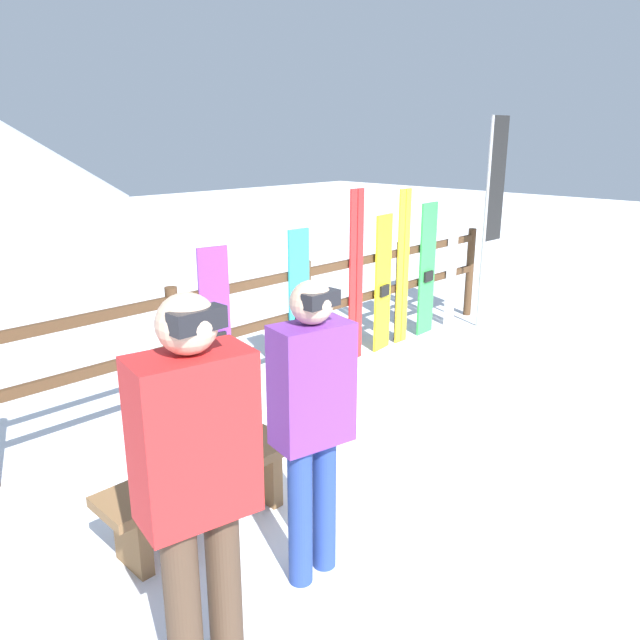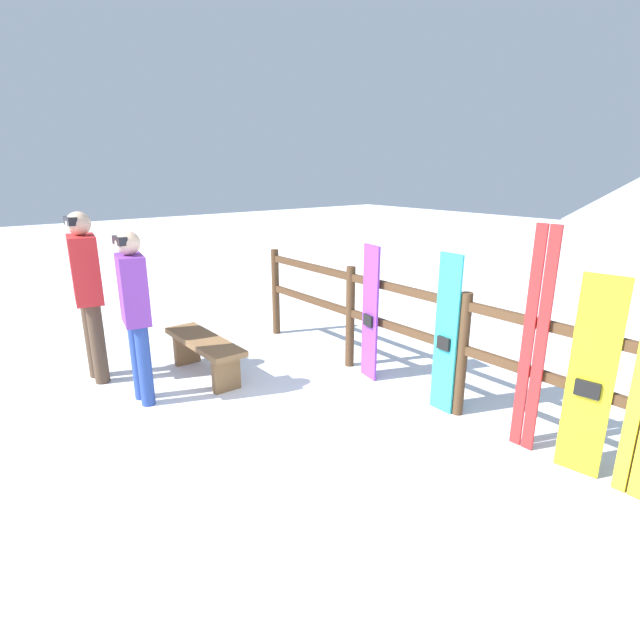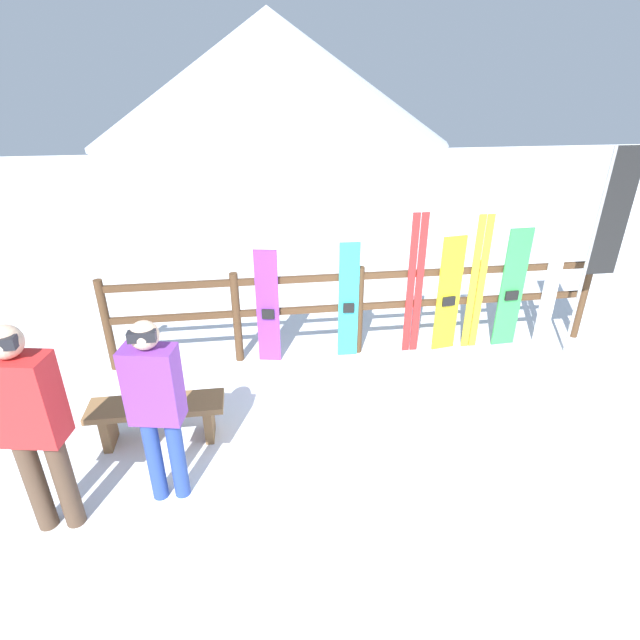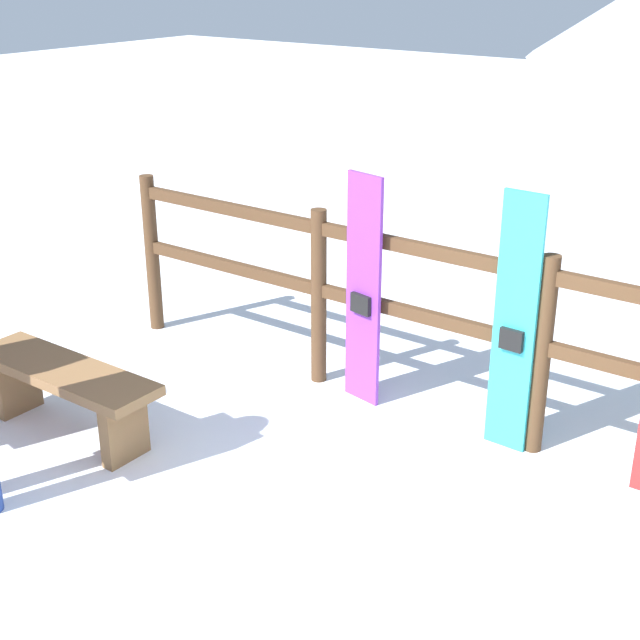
{
  "view_description": "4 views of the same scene",
  "coord_description": "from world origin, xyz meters",
  "px_view_note": "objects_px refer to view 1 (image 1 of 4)",
  "views": [
    {
      "loc": [
        -4.09,
        -2.29,
        2.32
      ],
      "look_at": [
        -0.54,
        1.21,
        0.83
      ],
      "focal_mm": 35.0,
      "sensor_mm": 36.0,
      "label": 1
    },
    {
      "loc": [
        2.46,
        -1.65,
        2.19
      ],
      "look_at": [
        -1.05,
        1.15,
        0.8
      ],
      "focal_mm": 28.0,
      "sensor_mm": 36.0,
      "label": 2
    },
    {
      "loc": [
        -1.24,
        -3.51,
        3.24
      ],
      "look_at": [
        -0.62,
        0.98,
        0.97
      ],
      "focal_mm": 28.0,
      "sensor_mm": 36.0,
      "label": 3
    },
    {
      "loc": [
        1.6,
        -2.31,
        2.61
      ],
      "look_at": [
        -0.93,
        1.17,
        0.82
      ],
      "focal_mm": 50.0,
      "sensor_mm": 36.0,
      "label": 4
    }
  ],
  "objects_px": {
    "person_red": "(197,476)",
    "snowboard_purple": "(216,331)",
    "rental_flag": "(492,197)",
    "snowboard_yellow": "(383,284)",
    "ski_pair_white": "(452,261)",
    "snowboard_green": "(427,270)",
    "ski_pair_red": "(356,277)",
    "person_purple": "(312,412)",
    "snowboard_cyan": "(299,307)",
    "ski_pair_yellow": "(403,268)",
    "bench": "(203,484)"
  },
  "relations": [
    {
      "from": "snowboard_purple",
      "to": "ski_pair_red",
      "type": "relative_size",
      "value": 0.8
    },
    {
      "from": "person_purple",
      "to": "ski_pair_yellow",
      "type": "xyz_separation_m",
      "value": [
        3.53,
        2.11,
        -0.09
      ]
    },
    {
      "from": "snowboard_purple",
      "to": "person_purple",
      "type": "bearing_deg",
      "value": -113.91
    },
    {
      "from": "person_red",
      "to": "ski_pair_red",
      "type": "relative_size",
      "value": 0.98
    },
    {
      "from": "ski_pair_red",
      "to": "person_red",
      "type": "bearing_deg",
      "value": -147.08
    },
    {
      "from": "snowboard_purple",
      "to": "rental_flag",
      "type": "distance_m",
      "value": 3.99
    },
    {
      "from": "snowboard_cyan",
      "to": "ski_pair_red",
      "type": "relative_size",
      "value": 0.82
    },
    {
      "from": "rental_flag",
      "to": "snowboard_purple",
      "type": "bearing_deg",
      "value": 175.34
    },
    {
      "from": "ski_pair_white",
      "to": "snowboard_yellow",
      "type": "bearing_deg",
      "value": -179.86
    },
    {
      "from": "bench",
      "to": "person_red",
      "type": "bearing_deg",
      "value": -124.37
    },
    {
      "from": "person_red",
      "to": "snowboard_purple",
      "type": "xyz_separation_m",
      "value": [
        1.76,
        2.3,
        -0.31
      ]
    },
    {
      "from": "snowboard_purple",
      "to": "snowboard_yellow",
      "type": "distance_m",
      "value": 2.24
    },
    {
      "from": "snowboard_cyan",
      "to": "ski_pair_red",
      "type": "bearing_deg",
      "value": 0.24
    },
    {
      "from": "snowboard_purple",
      "to": "rental_flag",
      "type": "bearing_deg",
      "value": -4.66
    },
    {
      "from": "ski_pair_white",
      "to": "rental_flag",
      "type": "bearing_deg",
      "value": -47.59
    },
    {
      "from": "snowboard_yellow",
      "to": "ski_pair_yellow",
      "type": "distance_m",
      "value": 0.38
    },
    {
      "from": "snowboard_purple",
      "to": "snowboard_cyan",
      "type": "height_order",
      "value": "snowboard_cyan"
    },
    {
      "from": "bench",
      "to": "person_purple",
      "type": "height_order",
      "value": "person_purple"
    },
    {
      "from": "ski_pair_white",
      "to": "ski_pair_yellow",
      "type": "bearing_deg",
      "value": 180.0
    },
    {
      "from": "bench",
      "to": "snowboard_purple",
      "type": "bearing_deg",
      "value": 50.54
    },
    {
      "from": "snowboard_cyan",
      "to": "ski_pair_yellow",
      "type": "distance_m",
      "value": 1.62
    },
    {
      "from": "snowboard_green",
      "to": "ski_pair_white",
      "type": "height_order",
      "value": "ski_pair_white"
    },
    {
      "from": "snowboard_purple",
      "to": "snowboard_yellow",
      "type": "bearing_deg",
      "value": 0.0
    },
    {
      "from": "bench",
      "to": "rental_flag",
      "type": "relative_size",
      "value": 0.5
    },
    {
      "from": "ski_pair_red",
      "to": "snowboard_green",
      "type": "distance_m",
      "value": 1.28
    },
    {
      "from": "snowboard_purple",
      "to": "ski_pair_red",
      "type": "height_order",
      "value": "ski_pair_red"
    },
    {
      "from": "person_purple",
      "to": "ski_pair_yellow",
      "type": "distance_m",
      "value": 4.11
    },
    {
      "from": "ski_pair_white",
      "to": "rental_flag",
      "type": "relative_size",
      "value": 0.65
    },
    {
      "from": "person_purple",
      "to": "snowboard_green",
      "type": "bearing_deg",
      "value": 27.81
    },
    {
      "from": "snowboard_purple",
      "to": "snowboard_yellow",
      "type": "relative_size",
      "value": 0.96
    },
    {
      "from": "person_purple",
      "to": "rental_flag",
      "type": "xyz_separation_m",
      "value": [
        4.82,
        1.79,
        0.62
      ]
    },
    {
      "from": "person_red",
      "to": "snowboard_purple",
      "type": "relative_size",
      "value": 1.23
    },
    {
      "from": "person_purple",
      "to": "snowboard_purple",
      "type": "distance_m",
      "value": 2.32
    },
    {
      "from": "person_purple",
      "to": "snowboard_green",
      "type": "height_order",
      "value": "person_purple"
    },
    {
      "from": "person_red",
      "to": "snowboard_green",
      "type": "height_order",
      "value": "person_red"
    },
    {
      "from": "snowboard_green",
      "to": "snowboard_purple",
      "type": "bearing_deg",
      "value": -180.0
    },
    {
      "from": "snowboard_purple",
      "to": "snowboard_green",
      "type": "relative_size",
      "value": 0.92
    },
    {
      "from": "person_red",
      "to": "snowboard_green",
      "type": "relative_size",
      "value": 1.13
    },
    {
      "from": "snowboard_purple",
      "to": "snowboard_yellow",
      "type": "xyz_separation_m",
      "value": [
        2.24,
        0.0,
        0.03
      ]
    },
    {
      "from": "snowboard_green",
      "to": "rental_flag",
      "type": "bearing_deg",
      "value": -21.11
    },
    {
      "from": "ski_pair_red",
      "to": "ski_pair_white",
      "type": "xyz_separation_m",
      "value": [
        1.8,
        0.0,
        -0.08
      ]
    },
    {
      "from": "snowboard_yellow",
      "to": "person_purple",
      "type": "bearing_deg",
      "value": -146.41
    },
    {
      "from": "person_purple",
      "to": "snowboard_purple",
      "type": "height_order",
      "value": "person_purple"
    },
    {
      "from": "snowboard_purple",
      "to": "ski_pair_yellow",
      "type": "xyz_separation_m",
      "value": [
        2.59,
        0.0,
        0.16
      ]
    },
    {
      "from": "ski_pair_yellow",
      "to": "rental_flag",
      "type": "distance_m",
      "value": 1.51
    },
    {
      "from": "ski_pair_red",
      "to": "person_purple",
      "type": "bearing_deg",
      "value": -142.26
    },
    {
      "from": "person_purple",
      "to": "ski_pair_yellow",
      "type": "relative_size",
      "value": 0.94
    },
    {
      "from": "ski_pair_white",
      "to": "bench",
      "type": "bearing_deg",
      "value": -163.8
    },
    {
      "from": "snowboard_purple",
      "to": "bench",
      "type": "bearing_deg",
      "value": -129.46
    },
    {
      "from": "bench",
      "to": "snowboard_green",
      "type": "xyz_separation_m",
      "value": [
        4.19,
        1.37,
        0.46
      ]
    }
  ]
}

